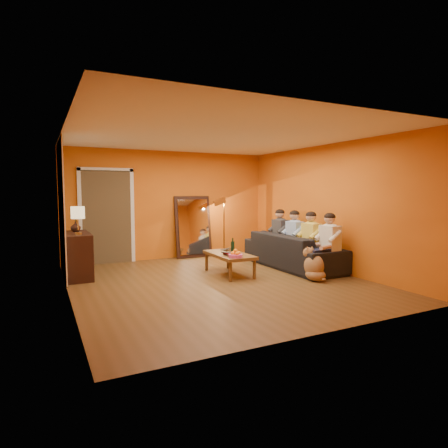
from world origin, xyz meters
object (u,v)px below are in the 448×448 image
tumbler (232,250)px  vase (76,227)px  sofa (293,250)px  wine_bottle (233,246)px  mirror_frame (193,227)px  laptop (229,250)px  person_mid_right (295,238)px  person_far_right (280,236)px  sideboard (78,255)px  person_far_left (330,245)px  dog (314,263)px  coffee_table (229,264)px  person_mid_left (311,241)px  table_lamp (78,221)px  floor_lamp (224,229)px

tumbler → vase: size_ratio=0.55×
sofa → tumbler: size_ratio=23.11×
wine_bottle → vase: 3.09m
mirror_frame → tumbler: size_ratio=14.10×
laptop → mirror_frame: bearing=67.6°
person_mid_right → person_far_right: size_ratio=1.00×
sideboard → person_far_left: size_ratio=0.97×
dog → person_far_right: person_far_right is taller
coffee_table → tumbler: 0.31m
person_far_left → wine_bottle: 1.87m
tumbler → laptop: 0.24m
mirror_frame → person_far_right: bearing=-43.2°
coffee_table → person_far_right: 1.86m
mirror_frame → sofa: (1.45, -2.13, -0.40)m
sofa → wine_bottle: 1.52m
dog → person_mid_right: (0.51, 1.25, 0.30)m
vase → wine_bottle: bearing=-26.9°
person_mid_left → vase: person_mid_left is taller
vase → table_lamp: bearing=-90.0°
person_far_left → person_mid_right: size_ratio=1.00×
coffee_table → person_far_left: bearing=-29.3°
sideboard → coffee_table: (2.69, -1.09, -0.21)m
tumbler → sofa: bearing=-3.5°
mirror_frame → person_mid_left: 3.03m
sofa → person_far_left: size_ratio=2.04×
sofa → tumbler: 1.44m
dog → wine_bottle: 1.58m
dog → laptop: 1.78m
sofa → person_mid_right: (0.13, 0.10, 0.25)m
mirror_frame → wine_bottle: mirror_frame is taller
mirror_frame → sideboard: (-2.79, -1.08, -0.34)m
floor_lamp → person_far_right: floor_lamp is taller
coffee_table → tumbler: (0.12, 0.12, 0.26)m
person_far_left → person_far_right: 1.65m
person_mid_left → wine_bottle: size_ratio=3.94×
person_mid_left → person_mid_right: same height
sideboard → dog: size_ratio=1.89×
sofa → dog: sofa is taller
tumbler → laptop: bearing=75.4°
person_far_left → laptop: (-1.50, 1.32, -0.18)m
coffee_table → person_mid_right: bearing=5.1°
sideboard → table_lamp: bearing=-90.0°
sideboard → sofa: 4.37m
person_far_left → dog: bearing=-163.6°
table_lamp → person_mid_right: (4.37, -0.65, -0.49)m
floor_lamp → person_far_left: (0.94, -2.69, -0.11)m
person_mid_left → person_far_right: size_ratio=1.00×
coffee_table → mirror_frame: bearing=87.9°
sideboard → wine_bottle: bearing=-22.6°
coffee_table → person_far_left: (1.68, -0.97, 0.40)m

